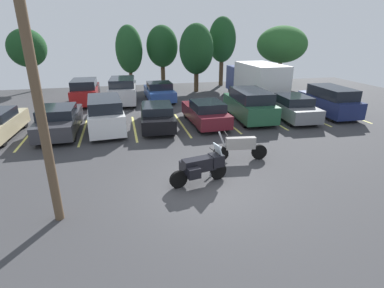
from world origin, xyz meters
TOP-DOWN VIEW (x-y plane):
  - ground at (0.00, 0.00)m, footprint 44.00×44.00m
  - motorcycle_touring at (0.01, 0.49)m, footprint 2.18×1.00m
  - motorcycle_second at (2.11, 2.06)m, footprint 2.29×0.62m
  - parking_stripes at (-0.59, 7.56)m, footprint 24.70×4.78m
  - car_charcoal at (-5.82, 7.67)m, footprint 1.87×4.87m
  - car_white at (-3.43, 7.47)m, footprint 2.07×4.43m
  - car_black at (-0.65, 7.58)m, footprint 2.09×4.71m
  - car_maroon at (2.13, 7.38)m, footprint 1.89×4.41m
  - car_green at (5.02, 7.77)m, footprint 2.12×4.72m
  - car_grey at (7.59, 7.28)m, footprint 2.05×4.55m
  - car_navy at (10.46, 7.57)m, footprint 1.98×4.56m
  - car_far_red at (-5.09, 14.50)m, footprint 1.81×4.28m
  - car_far_silver at (-2.36, 13.93)m, footprint 2.14×4.51m
  - car_far_blue at (0.37, 14.30)m, footprint 2.04×4.26m
  - box_truck at (7.83, 13.05)m, footprint 2.50×6.58m
  - utility_pole at (-4.55, -0.66)m, footprint 1.15×1.53m
  - tree_far_right at (4.08, 17.25)m, footprint 2.94×2.94m
  - tree_center_left at (-10.16, 20.99)m, footprint 3.22×3.22m
  - tree_center at (1.61, 20.71)m, footprint 2.95×2.95m
  - tree_far_left at (-1.49, 20.46)m, footprint 2.44×2.44m
  - tree_left at (13.11, 18.97)m, footprint 4.80×4.80m
  - tree_right at (7.27, 19.85)m, footprint 2.60×2.60m

SIDE VIEW (x-z plane):
  - ground at x=0.00m, z-range -0.10..0.00m
  - parking_stripes at x=-0.59m, z-range 0.00..0.01m
  - motorcycle_second at x=2.11m, z-range -0.06..1.23m
  - motorcycle_touring at x=0.01m, z-range -0.04..1.34m
  - car_black at x=-0.65m, z-range -0.01..1.32m
  - car_maroon at x=2.13m, z-range -0.02..1.39m
  - car_far_blue at x=0.37m, z-range -0.03..1.41m
  - car_charcoal at x=-5.82m, z-range -0.02..1.43m
  - car_grey at x=7.59m, z-range -0.02..1.45m
  - car_far_red at x=-5.09m, z-range -0.02..1.81m
  - car_navy at x=10.46m, z-range 0.00..1.81m
  - car_green at x=5.02m, z-range 0.01..1.83m
  - car_white at x=-3.43m, z-range 0.01..1.84m
  - car_far_silver at x=-2.36m, z-range 0.01..1.93m
  - box_truck at x=7.83m, z-range 0.09..2.91m
  - tree_far_left at x=-1.49m, z-range 0.68..6.34m
  - tree_far_right at x=4.08m, z-range 0.75..6.50m
  - tree_center_left at x=-10.16m, z-range 1.03..6.37m
  - tree_center at x=1.61m, z-range 0.89..6.55m
  - tree_left at x=13.11m, z-range 1.06..6.67m
  - utility_pole at x=-4.55m, z-range 0.17..7.66m
  - tree_right at x=7.27m, z-range 1.08..7.48m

